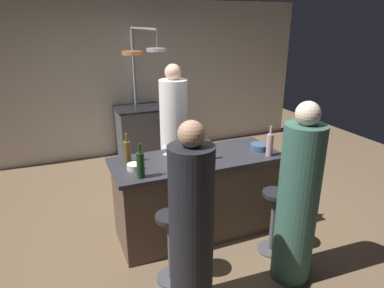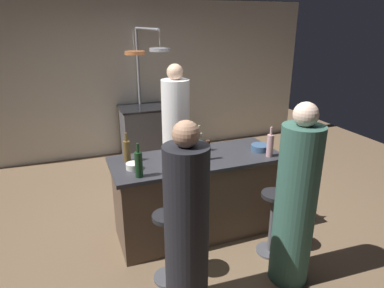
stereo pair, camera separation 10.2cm
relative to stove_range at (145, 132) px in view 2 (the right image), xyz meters
name	(u,v)px [view 2 (the right image)]	position (x,y,z in m)	size (l,w,h in m)	color
ground_plane	(197,231)	(0.00, -2.45, -0.45)	(9.00, 9.00, 0.00)	brown
back_wall	(137,79)	(0.00, 0.40, 0.85)	(6.40, 0.16, 2.60)	beige
kitchen_island	(197,195)	(0.00, -2.45, 0.01)	(1.80, 0.72, 0.90)	brown
stove_range	(145,132)	(0.00, 0.00, 0.00)	(0.80, 0.64, 0.89)	#47474C
chef	(176,135)	(0.12, -1.39, 0.37)	(0.37, 0.37, 1.75)	white
bar_stool_right	(272,220)	(0.57, -3.07, -0.07)	(0.28, 0.28, 0.68)	#4C4C51
guest_right	(295,204)	(0.52, -3.44, 0.32)	(0.35, 0.35, 1.66)	#33594C
bar_stool_left	(168,244)	(-0.53, -3.07, -0.07)	(0.28, 0.28, 0.68)	#4C4C51
guest_left	(187,230)	(-0.48, -3.45, 0.30)	(0.34, 0.34, 1.62)	black
overhead_pot_rack	(145,64)	(-0.06, -0.49, 1.20)	(0.62, 1.40, 2.17)	gray
pepper_mill	(208,150)	(0.08, -2.54, 0.56)	(0.05, 0.05, 0.21)	#382319
wine_bottle_amber	(127,151)	(-0.70, -2.29, 0.57)	(0.07, 0.07, 0.30)	brown
wine_bottle_red	(139,164)	(-0.67, -2.70, 0.58)	(0.07, 0.07, 0.33)	#143319
wine_bottle_white	(199,142)	(0.09, -2.29, 0.57)	(0.07, 0.07, 0.30)	gray
wine_bottle_rose	(270,145)	(0.73, -2.69, 0.58)	(0.07, 0.07, 0.32)	#B78C8E
wine_glass_near_left_guest	(176,148)	(-0.20, -2.38, 0.56)	(0.07, 0.07, 0.15)	silver
wine_glass_near_right_guest	(166,145)	(-0.28, -2.25, 0.56)	(0.07, 0.07, 0.15)	silver
mixing_bowl_blue	(260,148)	(0.73, -2.50, 0.49)	(0.20, 0.20, 0.07)	#334C6B
mixing_bowl_steel	(190,162)	(-0.14, -2.61, 0.48)	(0.15, 0.15, 0.06)	#B7B7BC
mixing_bowl_ceramic	(133,166)	(-0.68, -2.50, 0.48)	(0.14, 0.14, 0.06)	silver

